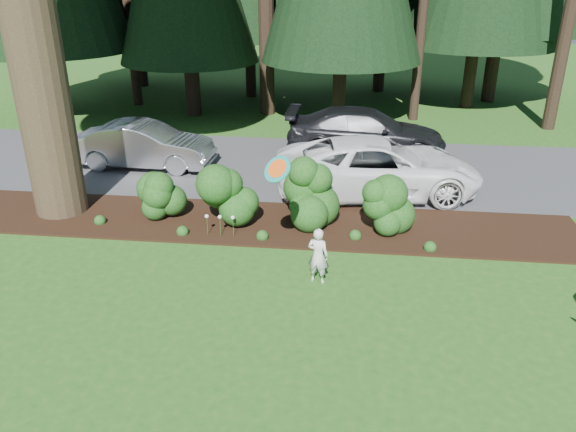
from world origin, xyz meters
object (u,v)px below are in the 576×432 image
object	(u,v)px
car_silver_wagon	(144,145)
child	(318,256)
car_dark_suv	(366,132)
car_white_suv	(378,167)
frisbee	(277,169)

from	to	relation	value
car_silver_wagon	child	size ratio (longest dim) A/B	3.61
car_dark_suv	car_silver_wagon	bearing A→B (deg)	107.19
car_white_suv	car_dark_suv	size ratio (longest dim) A/B	1.07
car_white_suv	frisbee	size ratio (longest dim) A/B	8.27
car_silver_wagon	car_dark_suv	xyz separation A→B (m)	(6.69, 2.04, 0.06)
car_silver_wagon	car_dark_suv	size ratio (longest dim) A/B	0.81
car_dark_suv	child	bearing A→B (deg)	173.40
car_white_suv	car_dark_suv	distance (m)	3.49
car_white_suv	child	world-z (taller)	car_white_suv
car_white_suv	frisbee	world-z (taller)	frisbee
child	car_dark_suv	bearing A→B (deg)	-81.22
car_silver_wagon	car_white_suv	world-z (taller)	car_white_suv
car_silver_wagon	child	bearing A→B (deg)	-136.03
car_white_suv	child	size ratio (longest dim) A/B	4.73
child	frisbee	distance (m)	1.86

